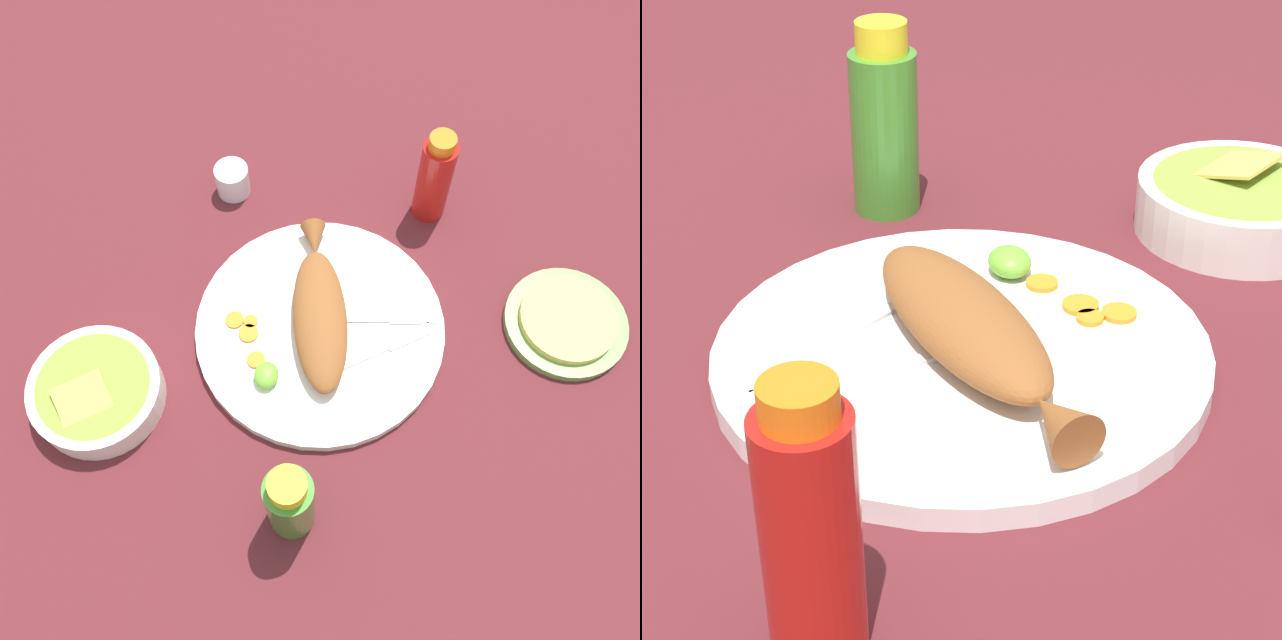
{
  "view_description": "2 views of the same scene",
  "coord_description": "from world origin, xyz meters",
  "views": [
    {
      "loc": [
        0.44,
        0.06,
        0.93
      ],
      "look_at": [
        0.0,
        0.0,
        0.04
      ],
      "focal_mm": 40.0,
      "sensor_mm": 36.0,
      "label": 1
    },
    {
      "loc": [
        -0.67,
        0.18,
        0.47
      ],
      "look_at": [
        0.0,
        0.0,
        0.04
      ],
      "focal_mm": 65.0,
      "sensor_mm": 36.0,
      "label": 2
    }
  ],
  "objects": [
    {
      "name": "fried_fish",
      "position": [
        -0.01,
        -0.0,
        0.04
      ],
      "size": [
        0.27,
        0.12,
        0.04
      ],
      "rotation": [
        0.0,
        0.0,
        0.2
      ],
      "color": "brown",
      "rests_on": "main_plate"
    },
    {
      "name": "carrot_slice_mid",
      "position": [
        0.03,
        -0.1,
        0.02
      ],
      "size": [
        0.03,
        0.03,
        0.0
      ],
      "primitive_type": "cylinder",
      "color": "orange",
      "rests_on": "main_plate"
    },
    {
      "name": "fork_far",
      "position": [
        0.02,
        0.09,
        0.02
      ],
      "size": [
        0.11,
        0.16,
        0.0
      ],
      "rotation": [
        0.0,
        0.0,
        8.43
      ],
      "color": "silver",
      "rests_on": "main_plate"
    },
    {
      "name": "carrot_slice_extra",
      "position": [
        0.06,
        -0.08,
        0.02
      ],
      "size": [
        0.02,
        0.02,
        0.0
      ],
      "primitive_type": "cylinder",
      "color": "orange",
      "rests_on": "main_plate"
    },
    {
      "name": "lime_wedge_main",
      "position": [
        0.09,
        -0.06,
        0.03
      ],
      "size": [
        0.04,
        0.03,
        0.02
      ],
      "primitive_type": "ellipsoid",
      "color": "#6BB233",
      "rests_on": "main_plate"
    },
    {
      "name": "main_plate",
      "position": [
        0.0,
        0.0,
        0.01
      ],
      "size": [
        0.36,
        0.36,
        0.02
      ],
      "primitive_type": "cylinder",
      "color": "white",
      "rests_on": "ground_plane"
    },
    {
      "name": "carrot_slice_near",
      "position": [
        0.01,
        -0.1,
        0.02
      ],
      "size": [
        0.02,
        0.02,
        0.0
      ],
      "primitive_type": "cylinder",
      "color": "orange",
      "rests_on": "main_plate"
    },
    {
      "name": "fork_near",
      "position": [
        -0.02,
        0.09,
        0.02
      ],
      "size": [
        0.04,
        0.18,
        0.0
      ],
      "rotation": [
        0.0,
        0.0,
        8.0
      ],
      "color": "silver",
      "rests_on": "main_plate"
    },
    {
      "name": "carrot_slice_far",
      "position": [
        0.01,
        -0.12,
        0.02
      ],
      "size": [
        0.03,
        0.03,
        0.0
      ],
      "primitive_type": "cylinder",
      "color": "orange",
      "rests_on": "main_plate"
    },
    {
      "name": "hot_sauce_bottle_green",
      "position": [
        0.26,
        0.0,
        0.08
      ],
      "size": [
        0.06,
        0.06,
        0.17
      ],
      "color": "#3D8428",
      "rests_on": "ground_plane"
    },
    {
      "name": "hot_sauce_bottle_red",
      "position": [
        -0.24,
        0.14,
        0.08
      ],
      "size": [
        0.05,
        0.05,
        0.17
      ],
      "color": "#B21914",
      "rests_on": "ground_plane"
    },
    {
      "name": "guacamole_bowl",
      "position": [
        0.14,
        -0.29,
        0.03
      ],
      "size": [
        0.18,
        0.18,
        0.06
      ],
      "color": "white",
      "rests_on": "ground_plane"
    },
    {
      "name": "ground_plane",
      "position": [
        0.0,
        0.0,
        0.0
      ],
      "size": [
        4.0,
        4.0,
        0.0
      ],
      "primitive_type": "plane",
      "color": "#561E23"
    }
  ]
}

